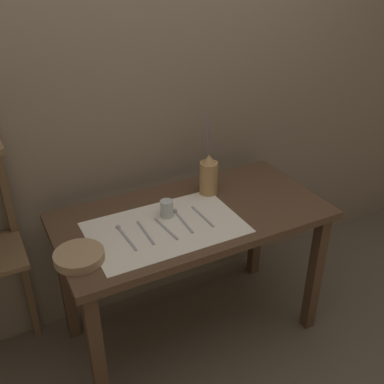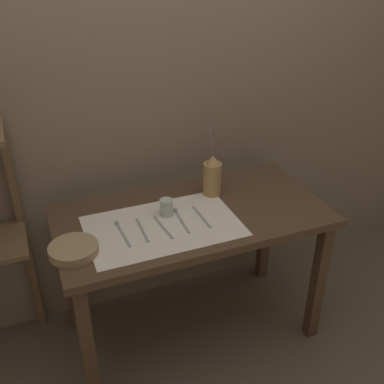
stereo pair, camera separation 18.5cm
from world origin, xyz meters
TOP-DOWN VIEW (x-y plane):
  - ground_plane at (0.00, 0.00)m, footprint 12.00×12.00m
  - stone_wall_back at (0.00, 0.45)m, footprint 7.00×0.06m
  - wooden_table at (0.00, 0.00)m, footprint 1.35×0.68m
  - linen_cloth at (-0.17, -0.06)m, footprint 0.72×0.45m
  - pitcher_with_flowers at (0.17, 0.14)m, footprint 0.10×0.10m
  - wooden_bowl at (-0.60, -0.12)m, footprint 0.21×0.21m
  - glass_tumbler_near at (-0.12, 0.03)m, footprint 0.06×0.06m
  - spoon_inner at (-0.37, -0.00)m, footprint 0.03×0.22m
  - fork_outer at (-0.27, -0.06)m, footprint 0.02×0.21m
  - knife_center at (-0.18, -0.07)m, footprint 0.03×0.21m
  - spoon_outer at (-0.07, 0.00)m, footprint 0.03×0.22m
  - fork_inner at (0.03, -0.06)m, footprint 0.02×0.21m

SIDE VIEW (x-z plane):
  - ground_plane at x=0.00m, z-range 0.00..0.00m
  - wooden_table at x=0.00m, z-range 0.29..1.08m
  - linen_cloth at x=-0.17m, z-range 0.79..0.80m
  - fork_outer at x=-0.27m, z-range 0.80..0.80m
  - knife_center at x=-0.18m, z-range 0.80..0.80m
  - fork_inner at x=0.03m, z-range 0.80..0.80m
  - spoon_inner at x=-0.37m, z-range 0.79..0.81m
  - spoon_outer at x=-0.07m, z-range 0.79..0.81m
  - wooden_bowl at x=-0.60m, z-range 0.79..0.83m
  - glass_tumbler_near at x=-0.12m, z-range 0.80..0.88m
  - pitcher_with_flowers at x=0.17m, z-range 0.68..1.12m
  - stone_wall_back at x=0.00m, z-range 0.00..2.40m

